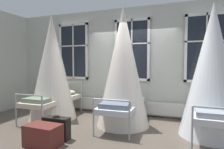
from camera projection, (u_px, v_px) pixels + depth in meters
name	position (u px, v px, depth m)	size (l,w,h in m)	color
ground	(120.00, 126.00, 4.75)	(16.22, 16.22, 0.00)	brown
back_wall_with_windows	(133.00, 61.00, 5.78)	(8.03, 0.10, 3.18)	#B2B7AD
window_bank	(132.00, 77.00, 5.70)	(4.99, 0.10, 2.75)	black
cot_first	(52.00, 69.00, 5.35)	(1.29, 1.89, 2.85)	#9EA3A8
cot_second	(123.00, 68.00, 4.73)	(1.29, 1.90, 2.91)	#9EA3A8
cot_third	(212.00, 72.00, 4.01)	(1.29, 1.89, 2.78)	#9EA3A8
suitcase_dark	(56.00, 128.00, 3.91)	(0.56, 0.22, 0.47)	black
travel_trunk	(43.00, 135.00, 3.57)	(0.64, 0.40, 0.40)	#5B231E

